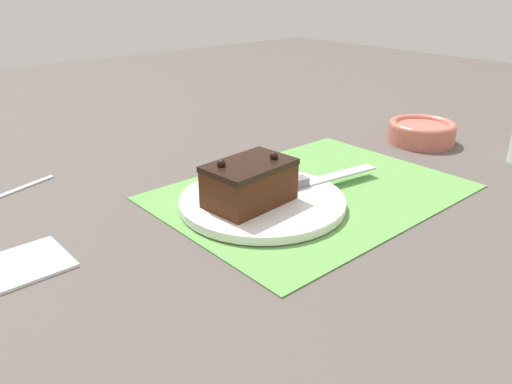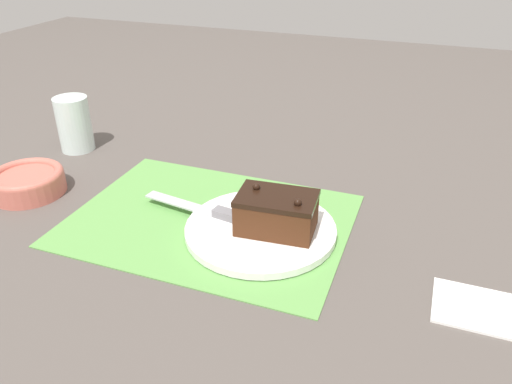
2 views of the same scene
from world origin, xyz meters
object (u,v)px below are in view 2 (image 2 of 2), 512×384
(cake_plate, at_px, (261,230))
(serving_knife, at_px, (214,212))
(drinking_glass, at_px, (74,124))
(chocolate_cake, at_px, (277,213))
(small_bowl, at_px, (27,181))

(cake_plate, xyz_separation_m, serving_knife, (-0.08, 0.01, 0.01))
(cake_plate, height_order, drinking_glass, drinking_glass)
(drinking_glass, bearing_deg, chocolate_cake, -18.75)
(chocolate_cake, relative_size, serving_knife, 0.62)
(cake_plate, height_order, small_bowl, small_bowl)
(small_bowl, bearing_deg, cake_plate, 2.34)
(cake_plate, distance_m, small_bowl, 0.45)
(small_bowl, bearing_deg, drinking_glass, 102.03)
(chocolate_cake, relative_size, small_bowl, 0.97)
(serving_knife, distance_m, drinking_glass, 0.44)
(serving_knife, height_order, small_bowl, small_bowl)
(cake_plate, xyz_separation_m, chocolate_cake, (0.03, 0.00, 0.04))
(chocolate_cake, relative_size, drinking_glass, 1.09)
(drinking_glass, bearing_deg, serving_knife, -22.61)
(serving_knife, bearing_deg, cake_plate, -86.46)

